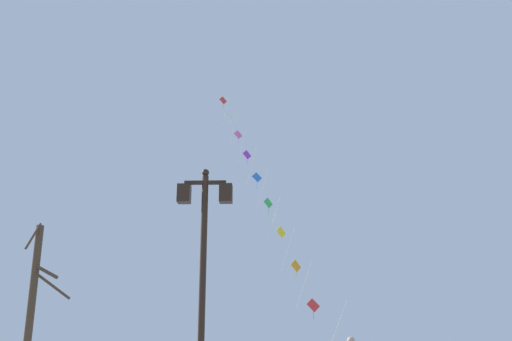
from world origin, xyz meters
The scene contains 3 objects.
twin_lantern_lamp_post centered at (-2.25, 9.84, 3.58)m, with size 1.19×0.28×5.21m.
kite_train centered at (-1.21, 21.96, 7.97)m, with size 5.22×11.91×14.91m.
bare_tree centered at (-7.77, 14.61, 2.61)m, with size 1.29×2.23×5.01m.
Camera 1 is at (-0.79, -2.11, 1.53)m, focal length 39.93 mm.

